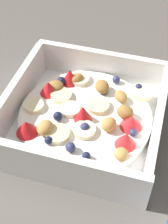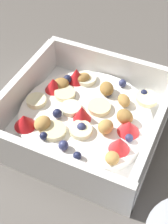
% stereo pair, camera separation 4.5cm
% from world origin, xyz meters
% --- Properties ---
extents(ground_plane, '(2.40, 2.40, 0.00)m').
position_xyz_m(ground_plane, '(0.00, 0.00, 0.00)').
color(ground_plane, '#56514C').
extents(fruit_bowl, '(0.21, 0.21, 0.06)m').
position_xyz_m(fruit_bowl, '(0.00, 0.01, 0.02)').
color(fruit_bowl, white).
rests_on(fruit_bowl, ground).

